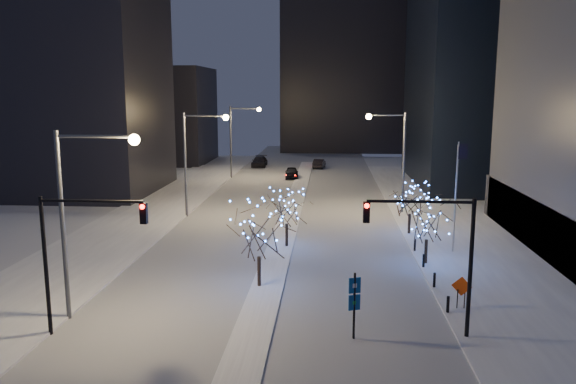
# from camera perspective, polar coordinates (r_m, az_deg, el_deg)

# --- Properties ---
(ground) EXTENTS (160.00, 160.00, 0.00)m
(ground) POSITION_cam_1_polar(r_m,az_deg,el_deg) (28.17, -3.84, -14.86)
(ground) COLOR silver
(ground) RESTS_ON ground
(road) EXTENTS (20.00, 130.00, 0.02)m
(road) POSITION_cam_1_polar(r_m,az_deg,el_deg) (61.55, 0.69, -1.03)
(road) COLOR #A3A8B1
(road) RESTS_ON ground
(median) EXTENTS (2.00, 80.00, 0.15)m
(median) POSITION_cam_1_polar(r_m,az_deg,el_deg) (56.64, 0.38, -1.93)
(median) COLOR white
(median) RESTS_ON ground
(east_sidewalk) EXTENTS (10.00, 90.00, 0.15)m
(east_sidewalk) POSITION_cam_1_polar(r_m,az_deg,el_deg) (48.14, 17.72, -4.59)
(east_sidewalk) COLOR white
(east_sidewalk) RESTS_ON ground
(west_sidewalk) EXTENTS (8.00, 90.00, 0.15)m
(west_sidewalk) POSITION_cam_1_polar(r_m,az_deg,el_deg) (50.02, -16.68, -3.99)
(west_sidewalk) COLOR white
(west_sidewalk) RESTS_ON ground
(filler_west_near) EXTENTS (22.00, 18.00, 24.00)m
(filler_west_near) POSITION_cam_1_polar(r_m,az_deg,el_deg) (72.56, -22.00, 9.47)
(filler_west_near) COLOR black
(filler_west_near) RESTS_ON ground
(filler_west_far) EXTENTS (18.00, 16.00, 16.00)m
(filler_west_far) POSITION_cam_1_polar(r_m,az_deg,el_deg) (99.87, -13.21, 7.60)
(filler_west_far) COLOR black
(filler_west_far) RESTS_ON ground
(horizon_block) EXTENTS (24.00, 14.00, 42.00)m
(horizon_block) POSITION_cam_1_polar(r_m,az_deg,el_deg) (117.66, 5.50, 14.49)
(horizon_block) COLOR black
(horizon_block) RESTS_ON ground
(street_lamp_w_near) EXTENTS (4.40, 0.56, 10.00)m
(street_lamp_w_near) POSITION_cam_1_polar(r_m,az_deg,el_deg) (30.54, -20.30, -0.68)
(street_lamp_w_near) COLOR #595E66
(street_lamp_w_near) RESTS_ON ground
(street_lamp_w_mid) EXTENTS (4.40, 0.56, 10.00)m
(street_lamp_w_mid) POSITION_cam_1_polar(r_m,az_deg,el_deg) (54.05, -9.35, 4.25)
(street_lamp_w_mid) COLOR #595E66
(street_lamp_w_mid) RESTS_ON ground
(street_lamp_w_far) EXTENTS (4.40, 0.56, 10.00)m
(street_lamp_w_far) POSITION_cam_1_polar(r_m,az_deg,el_deg) (78.49, -5.09, 6.12)
(street_lamp_w_far) COLOR #595E66
(street_lamp_w_far) RESTS_ON ground
(street_lamp_east) EXTENTS (3.90, 0.56, 10.00)m
(street_lamp_east) POSITION_cam_1_polar(r_m,az_deg,el_deg) (55.91, 10.78, 4.35)
(street_lamp_east) COLOR #595E66
(street_lamp_east) RESTS_ON ground
(traffic_signal_west) EXTENTS (5.26, 0.43, 7.00)m
(traffic_signal_west) POSITION_cam_1_polar(r_m,az_deg,el_deg) (28.92, -20.82, -4.82)
(traffic_signal_west) COLOR black
(traffic_signal_west) RESTS_ON ground
(traffic_signal_east) EXTENTS (5.26, 0.43, 7.00)m
(traffic_signal_east) POSITION_cam_1_polar(r_m,az_deg,el_deg) (27.72, 15.04, -5.13)
(traffic_signal_east) COLOR black
(traffic_signal_east) RESTS_ON ground
(flagpoles) EXTENTS (1.35, 2.60, 8.00)m
(flagpoles) POSITION_cam_1_polar(r_m,az_deg,el_deg) (44.19, 16.80, 0.44)
(flagpoles) COLOR silver
(flagpoles) RESTS_ON east_sidewalk
(bollards) EXTENTS (0.16, 12.16, 0.90)m
(bollards) POSITION_cam_1_polar(r_m,az_deg,el_deg) (37.60, 14.10, -7.67)
(bollards) COLOR black
(bollards) RESTS_ON east_sidewalk
(car_near) EXTENTS (2.14, 4.65, 1.54)m
(car_near) POSITION_cam_1_polar(r_m,az_deg,el_deg) (78.58, 0.38, 1.97)
(car_near) COLOR black
(car_near) RESTS_ON ground
(car_mid) EXTENTS (2.09, 4.57, 1.45)m
(car_mid) POSITION_cam_1_polar(r_m,az_deg,el_deg) (89.38, 3.18, 2.91)
(car_mid) COLOR black
(car_mid) RESTS_ON ground
(car_far) EXTENTS (2.34, 5.61, 1.62)m
(car_far) POSITION_cam_1_polar(r_m,az_deg,el_deg) (91.19, -2.91, 3.11)
(car_far) COLOR black
(car_far) RESTS_ON ground
(holiday_tree_median_near) EXTENTS (4.94, 4.94, 5.35)m
(holiday_tree_median_near) POSITION_cam_1_polar(r_m,az_deg,el_deg) (34.06, -2.99, -4.01)
(holiday_tree_median_near) COLOR black
(holiday_tree_median_near) RESTS_ON median
(holiday_tree_median_far) EXTENTS (3.82, 3.82, 4.38)m
(holiday_tree_median_far) POSITION_cam_1_polar(r_m,az_deg,el_deg) (42.97, -0.14, -1.71)
(holiday_tree_median_far) COLOR black
(holiday_tree_median_far) RESTS_ON median
(holiday_tree_plaza_near) EXTENTS (4.29, 4.29, 4.73)m
(holiday_tree_plaza_near) POSITION_cam_1_polar(r_m,az_deg,el_deg) (39.81, 13.97, -2.78)
(holiday_tree_plaza_near) COLOR black
(holiday_tree_plaza_near) RESTS_ON east_sidewalk
(holiday_tree_plaza_far) EXTENTS (4.25, 4.25, 4.45)m
(holiday_tree_plaza_far) POSITION_cam_1_polar(r_m,az_deg,el_deg) (47.93, 12.30, -0.72)
(holiday_tree_plaza_far) COLOR black
(holiday_tree_plaza_far) RESTS_ON east_sidewalk
(wayfinding_sign) EXTENTS (0.58, 0.29, 3.36)m
(wayfinding_sign) POSITION_cam_1_polar(r_m,az_deg,el_deg) (27.72, 6.76, -10.71)
(wayfinding_sign) COLOR black
(wayfinding_sign) RESTS_ON ground
(construction_sign) EXTENTS (1.05, 0.39, 1.81)m
(construction_sign) POSITION_cam_1_polar(r_m,az_deg,el_deg) (32.59, 17.22, -9.42)
(construction_sign) COLOR black
(construction_sign) RESTS_ON east_sidewalk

